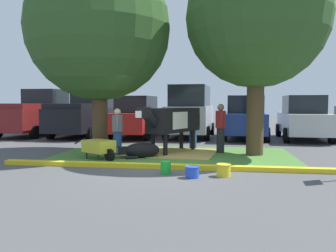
{
  "coord_description": "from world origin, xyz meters",
  "views": [
    {
      "loc": [
        1.66,
        -8.82,
        1.7
      ],
      "look_at": [
        -0.08,
        2.81,
        0.9
      ],
      "focal_mm": 36.89,
      "sensor_mm": 36.0,
      "label": 1
    }
  ],
  "objects": [
    {
      "name": "curb_yellow",
      "position": [
        0.23,
        -0.14,
        0.06
      ],
      "size": [
        8.72,
        0.24,
        0.12
      ],
      "primitive_type": "cube",
      "color": "yellow",
      "rests_on": "ground"
    },
    {
      "name": "calf_lying",
      "position": [
        -0.71,
        1.41,
        0.24
      ],
      "size": [
        1.31,
        0.89,
        0.48
      ],
      "color": "black",
      "rests_on": "ground"
    },
    {
      "name": "shade_tree_left",
      "position": [
        -2.34,
        2.37,
        4.14
      ],
      "size": [
        4.78,
        4.78,
        6.55
      ],
      "color": "#4C3823",
      "rests_on": "ground"
    },
    {
      "name": "bucket_yellow",
      "position": [
        1.77,
        -0.87,
        0.15
      ],
      "size": [
        0.34,
        0.34,
        0.29
      ],
      "color": "yellow",
      "rests_on": "ground"
    },
    {
      "name": "grass_island",
      "position": [
        0.23,
        2.15,
        0.01
      ],
      "size": [
        7.52,
        4.28,
        0.02
      ],
      "primitive_type": "cube",
      "color": "#477A33",
      "rests_on": "ground"
    },
    {
      "name": "cow_holstein",
      "position": [
        0.1,
        2.62,
        1.1
      ],
      "size": [
        1.75,
        2.95,
        1.56
      ],
      "color": "black",
      "rests_on": "ground"
    },
    {
      "name": "pickup_truck_maroon",
      "position": [
        -7.8,
        8.08,
        1.11
      ],
      "size": [
        2.42,
        5.49,
        2.42
      ],
      "color": "maroon",
      "rests_on": "ground"
    },
    {
      "name": "shade_tree_right",
      "position": [
        2.8,
        2.54,
        4.39
      ],
      "size": [
        4.5,
        4.5,
        6.66
      ],
      "color": "#4C3823",
      "rests_on": "ground"
    },
    {
      "name": "suv_black",
      "position": [
        0.25,
        8.13,
        1.27
      ],
      "size": [
        2.3,
        4.69,
        2.52
      ],
      "color": "#B7B7BC",
      "rests_on": "ground"
    },
    {
      "name": "sedan_red",
      "position": [
        -2.36,
        7.7,
        0.98
      ],
      "size": [
        2.19,
        4.48,
        2.02
      ],
      "color": "red",
      "rests_on": "ground"
    },
    {
      "name": "hay_bedding",
      "position": [
        -0.08,
        2.51,
        0.03
      ],
      "size": [
        3.46,
        2.75,
        0.04
      ],
      "primitive_type": "cube",
      "rotation": [
        0.0,
        0.0,
        -0.12
      ],
      "color": "tan",
      "rests_on": "ground"
    },
    {
      "name": "bucket_blue",
      "position": [
        1.06,
        -1.11,
        0.14
      ],
      "size": [
        0.33,
        0.33,
        0.26
      ],
      "color": "blue",
      "rests_on": "ground"
    },
    {
      "name": "person_visitor_far",
      "position": [
        -1.54,
        1.74,
        0.81
      ],
      "size": [
        0.34,
        0.51,
        1.52
      ],
      "color": "#23478C",
      "rests_on": "ground"
    },
    {
      "name": "wheelbarrow",
      "position": [
        -1.87,
        0.97,
        0.39
      ],
      "size": [
        1.5,
        1.19,
        0.63
      ],
      "color": "gold",
      "rests_on": "ground"
    },
    {
      "name": "bucket_green",
      "position": [
        0.41,
        -0.79,
        0.16
      ],
      "size": [
        0.27,
        0.27,
        0.3
      ],
      "color": "green",
      "rests_on": "ground"
    },
    {
      "name": "ground_plane",
      "position": [
        0.0,
        0.0,
        0.0
      ],
      "size": [
        80.0,
        80.0,
        0.0
      ],
      "primitive_type": "plane",
      "color": "#4C4C4F"
    },
    {
      "name": "pickup_truck_black",
      "position": [
        -5.07,
        8.08,
        1.11
      ],
      "size": [
        2.42,
        5.49,
        2.42
      ],
      "color": "black",
      "rests_on": "ground"
    },
    {
      "name": "person_handler",
      "position": [
        0.71,
        3.74,
        0.81
      ],
      "size": [
        0.5,
        0.34,
        1.51
      ],
      "color": "#23478C",
      "rests_on": "ground"
    },
    {
      "name": "person_visitor_near",
      "position": [
        1.7,
        2.86,
        0.89
      ],
      "size": [
        0.34,
        0.53,
        1.66
      ],
      "color": "black",
      "rests_on": "ground"
    },
    {
      "name": "sedan_blue",
      "position": [
        2.86,
        7.76,
        0.98
      ],
      "size": [
        2.19,
        4.48,
        2.02
      ],
      "color": "navy",
      "rests_on": "ground"
    },
    {
      "name": "sedan_silver",
      "position": [
        5.44,
        7.64,
        0.98
      ],
      "size": [
        2.19,
        4.48,
        2.02
      ],
      "color": "silver",
      "rests_on": "ground"
    }
  ]
}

